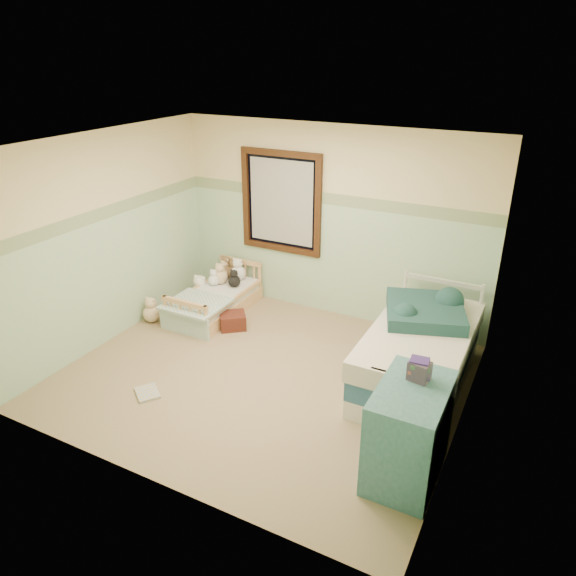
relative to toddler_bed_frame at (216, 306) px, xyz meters
The scene contains 30 objects.
floor 1.70m from the toddler_bed_frame, 38.19° to the right, with size 4.20×3.60×0.02m, color brown.
ceiling 2.96m from the toddler_bed_frame, 38.19° to the right, with size 4.20×3.60×0.02m, color white.
wall_back 1.92m from the toddler_bed_frame, 29.33° to the left, with size 4.20×0.04×2.50m, color beige.
wall_front 3.35m from the toddler_bed_frame, 64.91° to the right, with size 4.20×0.04×2.50m, color beige.
wall_left 1.74m from the toddler_bed_frame, 126.09° to the right, with size 0.04×3.60×2.50m, color beige.
wall_right 3.77m from the toddler_bed_frame, 17.00° to the right, with size 0.04×3.60×2.50m, color beige.
wainscot_mint 1.66m from the toddler_bed_frame, 28.84° to the left, with size 4.20×0.01×1.50m, color #9CCC9D.
border_strip 2.13m from the toddler_bed_frame, 28.84° to the left, with size 4.20×0.01×0.15m, color #3D663E.
window_frame 1.66m from the toddler_bed_frame, 48.21° to the left, with size 1.16×0.06×1.36m, color black.
window_blinds 1.67m from the toddler_bed_frame, 48.61° to the left, with size 0.92×0.01×1.12m, color beige.
toddler_bed_frame is the anchor object (origin of this frame).
toddler_mattress 0.15m from the toddler_bed_frame, ahead, with size 0.63×1.32×0.12m, color white.
patchwork_quilt 0.48m from the toddler_bed_frame, 90.00° to the right, with size 0.75×0.69×0.03m, color #71A6D7.
plush_bed_brown 0.61m from the toddler_bed_frame, 106.70° to the left, with size 0.22×0.22×0.22m, color brown.
plush_bed_white 0.59m from the toddler_bed_frame, 84.29° to the left, with size 0.22×0.22×0.22m, color white.
plush_bed_tan 0.43m from the toddler_bed_frame, 109.65° to the left, with size 0.20×0.20×0.20m, color beige.
plush_bed_dark 0.43m from the toddler_bed_frame, 65.10° to the left, with size 0.17×0.17×0.17m, color black.
plush_floor_cream 0.40m from the toddler_bed_frame, 157.12° to the left, with size 0.28×0.28×0.28m, color white.
plush_floor_tan 0.86m from the toddler_bed_frame, 133.94° to the right, with size 0.23×0.23×0.23m, color beige.
twin_bed_frame 2.92m from the toddler_bed_frame, ahead, with size 0.94×1.88×0.22m, color silver.
twin_boxspring 2.93m from the toddler_bed_frame, ahead, with size 0.94×1.88×0.22m, color navy.
twin_mattress 2.95m from the toddler_bed_frame, ahead, with size 0.98×1.92×0.22m, color silver.
teal_blanket 2.91m from the toddler_bed_frame, ahead, with size 0.80×0.85×0.14m, color #183D37.
dresser 3.64m from the toddler_bed_frame, 29.52° to the right, with size 0.54×0.86×0.86m, color #2F656B.
book_stack 3.66m from the toddler_bed_frame, 27.57° to the right, with size 0.17×0.13×0.17m, color #48302F.
red_pillow 0.53m from the toddler_bed_frame, 31.69° to the right, with size 0.32×0.28×0.20m, color maroon.
floor_book 1.96m from the toddler_bed_frame, 77.21° to the right, with size 0.29×0.22×0.03m, color #ECAC4D.
extra_plush_0 0.60m from the toddler_bed_frame, 107.53° to the left, with size 0.21×0.21×0.21m, color beige.
extra_plush_1 0.59m from the toddler_bed_frame, 91.19° to the left, with size 0.21×0.21×0.21m, color brown.
extra_plush_2 0.38m from the toddler_bed_frame, 127.52° to the left, with size 0.16×0.16×0.16m, color white.
Camera 1 is at (2.56, -4.33, 3.34)m, focal length 33.43 mm.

